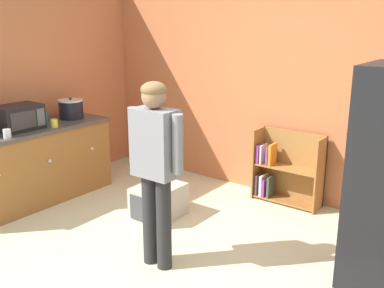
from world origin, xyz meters
The scene contains 13 objects.
ground_plane centered at (0.00, 0.00, 0.00)m, with size 12.00×12.00×0.00m, color beige.
back_wall centered at (0.00, 2.33, 1.35)m, with size 5.20×0.06×2.70m, color #C66E42.
left_side_wall centered at (-2.63, 0.80, 1.35)m, with size 0.06×2.99×2.70m, color #C47047.
kitchen_counter centered at (-2.20, 0.37, 0.45)m, with size 0.65×1.88×0.90m.
bookshelf centered at (0.15, 2.15, 0.37)m, with size 0.80×0.28×0.85m.
standing_person centered at (-0.09, 0.16, 0.98)m, with size 0.57×0.22×1.62m.
pet_carrier centered at (-0.73, 0.91, 0.18)m, with size 0.42×0.55×0.36m.
microwave centered at (-2.21, 0.24, 1.04)m, with size 0.37×0.48×0.28m.
crock_pot centered at (-2.23, 0.98, 1.02)m, with size 0.30×0.30×0.27m.
white_cup centered at (-1.99, -0.04, 0.95)m, with size 0.08×0.08×0.10m, color white.
yellow_cup centered at (-1.99, 0.55, 0.95)m, with size 0.08×0.08×0.10m, color yellow.
teal_cup centered at (-2.39, 0.71, 0.95)m, with size 0.08×0.08×0.10m, color teal.
red_cup centered at (-2.36, 0.56, 0.95)m, with size 0.08×0.08×0.10m, color red.
Camera 1 is at (2.26, -2.45, 2.08)m, focal length 41.27 mm.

